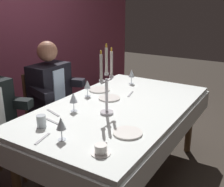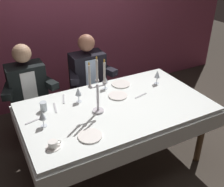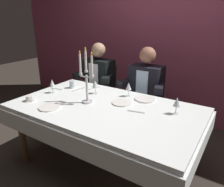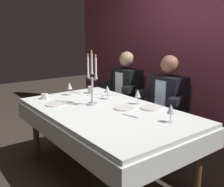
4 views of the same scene
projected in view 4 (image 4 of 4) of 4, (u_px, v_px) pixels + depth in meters
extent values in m
plane|color=#362F28|center=(105.00, 175.00, 2.77)|extent=(12.00, 12.00, 0.00)
cube|color=#8F3D57|center=(206.00, 44.00, 3.44)|extent=(6.00, 0.12, 2.70)
cube|color=white|center=(105.00, 111.00, 2.61)|extent=(1.90, 1.10, 0.04)
cube|color=white|center=(105.00, 121.00, 2.63)|extent=(1.94, 1.14, 0.18)
cylinder|color=brown|center=(36.00, 131.00, 3.08)|extent=(0.07, 0.07, 0.70)
cylinder|color=brown|center=(96.00, 117.00, 3.59)|extent=(0.07, 0.07, 0.70)
cylinder|color=brown|center=(198.00, 164.00, 2.30)|extent=(0.07, 0.07, 0.70)
cylinder|color=silver|center=(92.00, 104.00, 2.76)|extent=(0.11, 0.11, 0.02)
cylinder|color=silver|center=(92.00, 90.00, 2.72)|extent=(0.02, 0.02, 0.28)
cylinder|color=silver|center=(92.00, 73.00, 2.68)|extent=(0.04, 0.04, 0.02)
cylinder|color=white|center=(92.00, 63.00, 2.66)|extent=(0.02, 0.02, 0.20)
ellipsoid|color=yellow|center=(92.00, 52.00, 2.63)|extent=(0.02, 0.02, 0.03)
cylinder|color=silver|center=(94.00, 79.00, 2.67)|extent=(0.08, 0.01, 0.01)
cylinder|color=silver|center=(96.00, 78.00, 2.63)|extent=(0.04, 0.04, 0.02)
cylinder|color=white|center=(96.00, 67.00, 2.61)|extent=(0.02, 0.02, 0.20)
ellipsoid|color=yellow|center=(96.00, 56.00, 2.58)|extent=(0.02, 0.02, 0.03)
cylinder|color=silver|center=(90.00, 78.00, 2.72)|extent=(0.08, 0.01, 0.01)
cylinder|color=silver|center=(88.00, 76.00, 2.75)|extent=(0.04, 0.04, 0.02)
cylinder|color=white|center=(88.00, 66.00, 2.72)|extent=(0.02, 0.02, 0.20)
ellipsoid|color=yellow|center=(88.00, 55.00, 2.70)|extent=(0.02, 0.02, 0.03)
cylinder|color=white|center=(124.00, 108.00, 2.61)|extent=(0.21, 0.21, 0.01)
cylinder|color=white|center=(151.00, 108.00, 2.62)|extent=(0.22, 0.22, 0.01)
cylinder|color=white|center=(56.00, 104.00, 2.75)|extent=(0.21, 0.21, 0.01)
cylinder|color=silver|center=(70.00, 95.00, 3.18)|extent=(0.06, 0.06, 0.00)
cylinder|color=silver|center=(70.00, 92.00, 3.17)|extent=(0.01, 0.01, 0.07)
cone|color=silver|center=(69.00, 86.00, 3.16)|extent=(0.07, 0.07, 0.08)
cylinder|color=maroon|center=(70.00, 87.00, 3.16)|extent=(0.04, 0.04, 0.03)
cylinder|color=silver|center=(107.00, 99.00, 2.99)|extent=(0.06, 0.06, 0.00)
cylinder|color=silver|center=(107.00, 96.00, 2.98)|extent=(0.01, 0.01, 0.07)
cone|color=silver|center=(107.00, 89.00, 2.96)|extent=(0.07, 0.07, 0.08)
cylinder|color=maroon|center=(107.00, 91.00, 2.97)|extent=(0.04, 0.04, 0.03)
cylinder|color=silver|center=(137.00, 104.00, 2.78)|extent=(0.06, 0.06, 0.00)
cylinder|color=silver|center=(137.00, 100.00, 2.77)|extent=(0.01, 0.01, 0.07)
cone|color=silver|center=(138.00, 93.00, 2.75)|extent=(0.07, 0.07, 0.08)
cylinder|color=#E0D172|center=(138.00, 95.00, 2.76)|extent=(0.04, 0.04, 0.03)
cylinder|color=silver|center=(170.00, 122.00, 2.21)|extent=(0.06, 0.06, 0.00)
cylinder|color=silver|center=(170.00, 118.00, 2.21)|extent=(0.01, 0.01, 0.07)
cone|color=silver|center=(171.00, 109.00, 2.19)|extent=(0.07, 0.07, 0.08)
cylinder|color=#E0D172|center=(171.00, 111.00, 2.19)|extent=(0.04, 0.04, 0.03)
cylinder|color=silver|center=(91.00, 90.00, 3.27)|extent=(0.07, 0.07, 0.09)
cylinder|color=white|center=(45.00, 99.00, 3.00)|extent=(0.12, 0.12, 0.01)
cylinder|color=white|center=(45.00, 96.00, 3.00)|extent=(0.08, 0.08, 0.05)
torus|color=white|center=(46.00, 97.00, 2.96)|extent=(0.04, 0.01, 0.04)
cube|color=#B7B7BC|center=(109.00, 95.00, 3.16)|extent=(0.08, 0.19, 0.01)
cube|color=#B7B7BC|center=(95.00, 95.00, 3.19)|extent=(0.05, 0.19, 0.01)
cube|color=#B7B7BC|center=(76.00, 93.00, 3.30)|extent=(0.17, 0.05, 0.01)
cube|color=#B7B7BC|center=(130.00, 116.00, 2.37)|extent=(0.17, 0.05, 0.01)
cylinder|color=brown|center=(109.00, 121.00, 3.82)|extent=(0.04, 0.04, 0.42)
cylinder|color=brown|center=(124.00, 128.00, 3.54)|extent=(0.04, 0.04, 0.42)
cylinder|color=brown|center=(127.00, 117.00, 4.04)|extent=(0.04, 0.04, 0.42)
cylinder|color=brown|center=(143.00, 123.00, 3.76)|extent=(0.04, 0.04, 0.42)
cube|color=brown|center=(126.00, 107.00, 3.74)|extent=(0.42, 0.42, 0.04)
cube|color=brown|center=(136.00, 89.00, 3.79)|extent=(0.38, 0.04, 0.44)
cube|color=black|center=(126.00, 88.00, 3.67)|extent=(0.42, 0.26, 0.54)
cube|color=silver|center=(119.00, 87.00, 3.59)|extent=(0.16, 0.01, 0.40)
sphere|color=tan|center=(127.00, 59.00, 3.58)|extent=(0.21, 0.21, 0.21)
cube|color=black|center=(111.00, 83.00, 3.77)|extent=(0.19, 0.34, 0.08)
cube|color=black|center=(131.00, 88.00, 3.43)|extent=(0.19, 0.34, 0.08)
cylinder|color=brown|center=(145.00, 138.00, 3.23)|extent=(0.04, 0.04, 0.42)
cylinder|color=brown|center=(167.00, 148.00, 2.95)|extent=(0.04, 0.04, 0.42)
cylinder|color=brown|center=(165.00, 131.00, 3.44)|extent=(0.04, 0.04, 0.42)
cylinder|color=brown|center=(187.00, 140.00, 3.16)|extent=(0.04, 0.04, 0.42)
cube|color=brown|center=(167.00, 121.00, 3.14)|extent=(0.42, 0.42, 0.04)
cube|color=brown|center=(178.00, 100.00, 3.20)|extent=(0.38, 0.04, 0.44)
cube|color=black|center=(168.00, 98.00, 3.07)|extent=(0.42, 0.26, 0.54)
cube|color=silver|center=(160.00, 97.00, 2.99)|extent=(0.16, 0.01, 0.40)
sphere|color=#9C644B|center=(170.00, 64.00, 2.98)|extent=(0.21, 0.21, 0.21)
cube|color=black|center=(149.00, 93.00, 3.18)|extent=(0.19, 0.34, 0.08)
cube|color=black|center=(177.00, 100.00, 2.84)|extent=(0.19, 0.34, 0.08)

